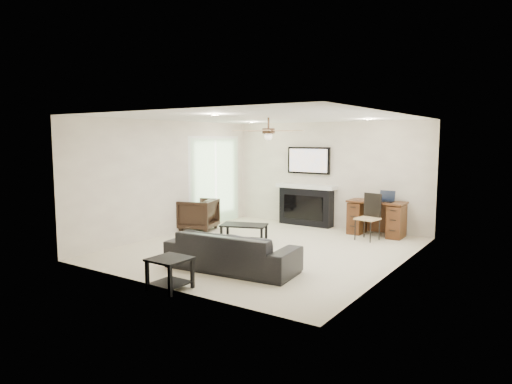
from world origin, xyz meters
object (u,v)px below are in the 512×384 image
armchair (198,214)px  fireplace_unit (306,186)px  sofa (232,251)px  coffee_table (244,234)px  desk (376,218)px

armchair → fireplace_unit: bearing=119.8°
sofa → coffee_table: size_ratio=2.37×
sofa → coffee_table: bearing=-66.5°
sofa → desk: desk is taller
coffee_table → armchair: bearing=142.0°
sofa → desk: bearing=-110.7°
fireplace_unit → coffee_table: bearing=-92.0°
armchair → coffee_table: (1.70, -0.55, -0.17)m
armchair → coffee_table: size_ratio=0.89×
sofa → fireplace_unit: (-0.81, 4.08, 0.64)m
armchair → fireplace_unit: size_ratio=0.42×
sofa → coffee_table: 1.84m
sofa → armchair: 3.37m
desk → armchair: bearing=-154.5°
armchair → desk: (3.63, 1.73, 0.01)m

